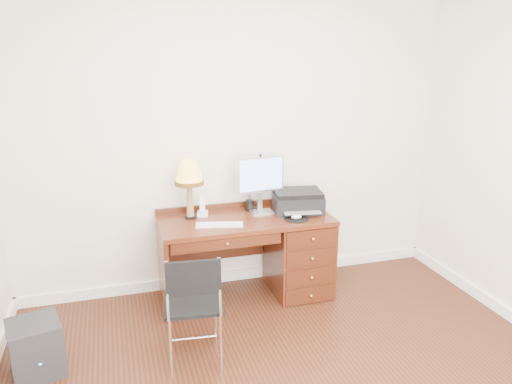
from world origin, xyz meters
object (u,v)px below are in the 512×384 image
object	(u,v)px
leg_lamp	(189,176)
phone	(203,210)
printer	(298,201)
chair	(194,299)
desk	(280,249)
equipment_box	(36,348)
monitor	(261,177)

from	to	relation	value
leg_lamp	phone	xyz separation A→B (m)	(0.11, 0.02, -0.32)
printer	chair	distance (m)	1.50
desk	equipment_box	size ratio (longest dim) A/B	3.87
printer	equipment_box	distance (m)	2.40
monitor	equipment_box	world-z (taller)	monitor
chair	printer	bearing A→B (deg)	46.40
phone	chair	world-z (taller)	phone
printer	phone	size ratio (longest dim) A/B	2.49
monitor	printer	xyz separation A→B (m)	(0.33, -0.07, -0.23)
desk	phone	bearing A→B (deg)	167.00
desk	monitor	size ratio (longest dim) A/B	2.93
leg_lamp	chair	bearing A→B (deg)	-98.34
monitor	equipment_box	size ratio (longest dim) A/B	1.32
leg_lamp	chair	xyz separation A→B (m)	(-0.15, -1.03, -0.60)
equipment_box	leg_lamp	bearing A→B (deg)	18.78
monitor	leg_lamp	bearing A→B (deg)	171.10
printer	equipment_box	size ratio (longest dim) A/B	1.23
leg_lamp	phone	distance (m)	0.34
leg_lamp	equipment_box	size ratio (longest dim) A/B	1.32
printer	equipment_box	bearing A→B (deg)	-152.68
printer	leg_lamp	world-z (taller)	leg_lamp
monitor	chair	world-z (taller)	monitor
leg_lamp	equipment_box	world-z (taller)	leg_lamp
chair	leg_lamp	bearing A→B (deg)	87.90
desk	leg_lamp	bearing A→B (deg)	170.34
printer	monitor	bearing A→B (deg)	177.48
chair	equipment_box	bearing A→B (deg)	174.72
monitor	phone	size ratio (longest dim) A/B	2.67
monitor	phone	xyz separation A→B (m)	(-0.52, 0.04, -0.27)
phone	printer	bearing A→B (deg)	7.35
monitor	printer	world-z (taller)	monitor
desk	equipment_box	bearing A→B (deg)	-161.45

